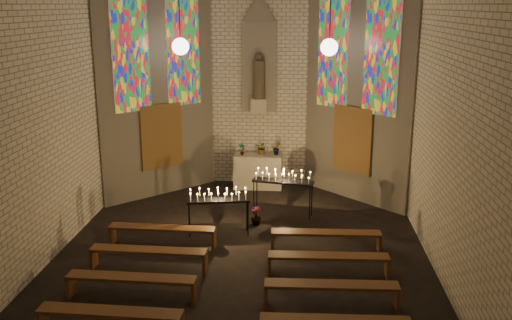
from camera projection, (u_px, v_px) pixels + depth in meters
The scene contains 16 objects.
floor at pixel (238, 270), 11.65m from camera, with size 12.00×12.00×0.00m, color black.
room at pixel (252, 69), 13.91m from camera, with size 8.22×12.43×7.00m.
altar at pixel (258, 171), 16.76m from camera, with size 1.40×0.60×1.00m, color beige.
flower_vase_left at pixel (242, 149), 16.54m from camera, with size 0.19×0.13×0.36m, color #4C723F.
flower_vase_center at pixel (262, 148), 16.65m from camera, with size 0.35×0.30×0.39m, color #4C723F.
flower_vase_right at pixel (277, 148), 16.59m from camera, with size 0.23×0.18×0.41m, color #4C723F.
aisle_flower_pot at pixel (256, 216), 13.99m from camera, with size 0.25×0.25×0.45m, color #4C723F.
votive_stand_left at pixel (218, 197), 13.23m from camera, with size 1.50×0.59×1.07m.
votive_stand_right at pixel (283, 178), 14.45m from camera, with size 1.60×0.67×1.14m.
pew_left_0 at pixel (162, 230), 12.72m from camera, with size 2.40×0.40×0.46m.
pew_right_0 at pixel (326, 235), 12.45m from camera, with size 2.40×0.40×0.46m.
pew_left_1 at pixel (148, 253), 11.56m from camera, with size 2.40×0.40×0.46m.
pew_right_1 at pixel (328, 259), 11.29m from camera, with size 2.40×0.40×0.46m.
pew_left_2 at pixel (131, 280), 10.41m from camera, with size 2.40×0.40×0.46m.
pew_right_2 at pixel (331, 288), 10.14m from camera, with size 2.40×0.40×0.46m.
pew_left_3 at pixel (110, 315), 9.26m from camera, with size 2.40×0.40×0.46m.
Camera 1 is at (1.19, -10.59, 5.25)m, focal length 40.00 mm.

